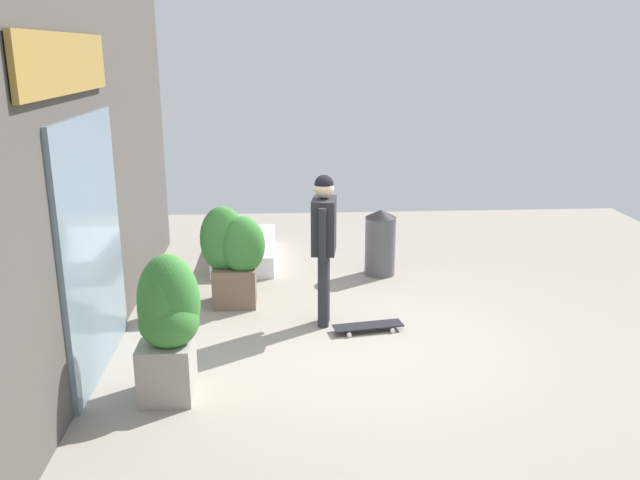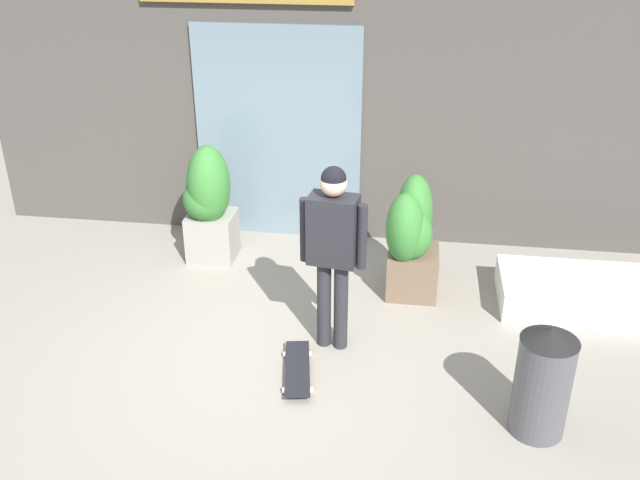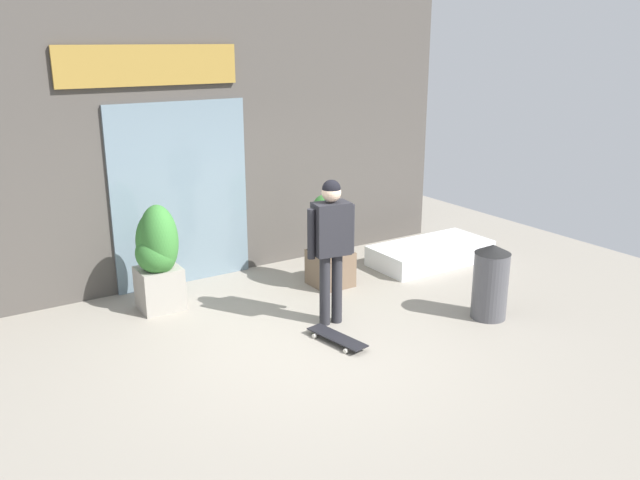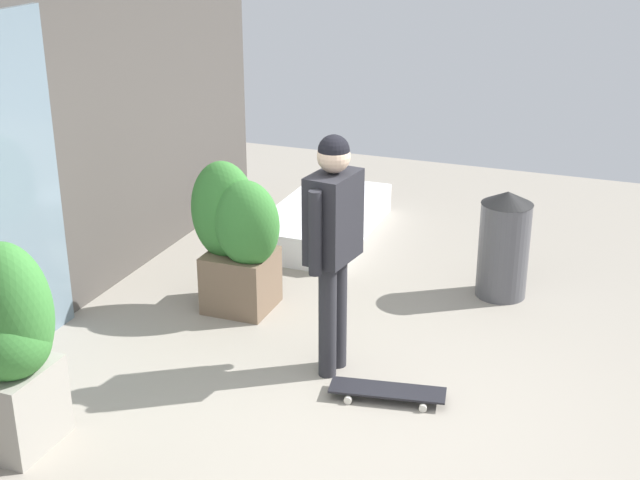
{
  "view_description": "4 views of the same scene",
  "coord_description": "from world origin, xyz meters",
  "px_view_note": "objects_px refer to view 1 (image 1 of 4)",
  "views": [
    {
      "loc": [
        -6.69,
        0.77,
        3.12
      ],
      "look_at": [
        0.38,
        0.33,
        1.07
      ],
      "focal_mm": 36.95,
      "sensor_mm": 36.0,
      "label": 1
    },
    {
      "loc": [
        1.15,
        -5.16,
        3.82
      ],
      "look_at": [
        0.38,
        0.33,
        1.07
      ],
      "focal_mm": 39.26,
      "sensor_mm": 36.0,
      "label": 2
    },
    {
      "loc": [
        -3.61,
        -5.85,
        3.33
      ],
      "look_at": [
        0.38,
        0.33,
        1.07
      ],
      "focal_mm": 36.79,
      "sensor_mm": 36.0,
      "label": 3
    },
    {
      "loc": [
        -4.89,
        -1.68,
        3.3
      ],
      "look_at": [
        0.38,
        0.33,
        1.07
      ],
      "focal_mm": 49.72,
      "sensor_mm": 36.0,
      "label": 4
    }
  ],
  "objects_px": {
    "skateboarder": "(324,234)",
    "planter_box_left": "(167,321)",
    "planter_box_right": "(235,254)",
    "skateboard": "(368,326)",
    "trash_bin": "(380,242)"
  },
  "relations": [
    {
      "from": "skateboarder",
      "to": "planter_box_left",
      "type": "xyz_separation_m",
      "value": [
        -1.59,
        1.54,
        -0.35
      ]
    },
    {
      "from": "skateboarder",
      "to": "planter_box_right",
      "type": "relative_size",
      "value": 1.39
    },
    {
      "from": "skateboard",
      "to": "planter_box_left",
      "type": "relative_size",
      "value": 0.6
    },
    {
      "from": "planter_box_left",
      "to": "trash_bin",
      "type": "relative_size",
      "value": 1.45
    },
    {
      "from": "planter_box_left",
      "to": "planter_box_right",
      "type": "bearing_deg",
      "value": -11.75
    },
    {
      "from": "skateboarder",
      "to": "skateboard",
      "type": "bearing_deg",
      "value": -18.05
    },
    {
      "from": "planter_box_right",
      "to": "trash_bin",
      "type": "height_order",
      "value": "planter_box_right"
    },
    {
      "from": "skateboarder",
      "to": "skateboard",
      "type": "xyz_separation_m",
      "value": [
        -0.24,
        -0.5,
        -1.04
      ]
    },
    {
      "from": "skateboarder",
      "to": "planter_box_right",
      "type": "height_order",
      "value": "skateboarder"
    },
    {
      "from": "planter_box_left",
      "to": "planter_box_right",
      "type": "xyz_separation_m",
      "value": [
        2.26,
        -0.47,
        -0.08
      ]
    },
    {
      "from": "skateboard",
      "to": "planter_box_right",
      "type": "relative_size",
      "value": 0.65
    },
    {
      "from": "skateboarder",
      "to": "skateboard",
      "type": "relative_size",
      "value": 2.15
    },
    {
      "from": "planter_box_left",
      "to": "planter_box_right",
      "type": "height_order",
      "value": "planter_box_left"
    },
    {
      "from": "planter_box_left",
      "to": "planter_box_right",
      "type": "relative_size",
      "value": 1.08
    },
    {
      "from": "skateboarder",
      "to": "planter_box_left",
      "type": "relative_size",
      "value": 1.29
    }
  ]
}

